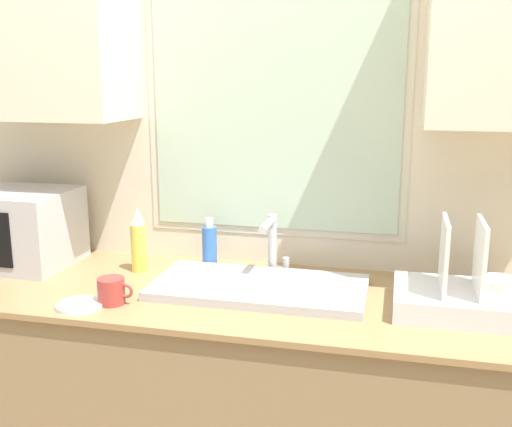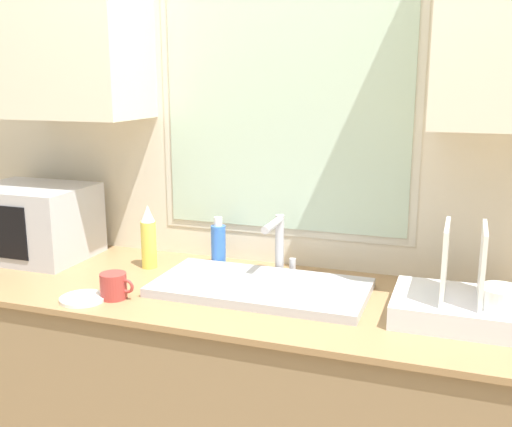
{
  "view_description": "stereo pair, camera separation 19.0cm",
  "coord_description": "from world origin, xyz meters",
  "px_view_note": "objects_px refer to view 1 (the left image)",
  "views": [
    {
      "loc": [
        0.45,
        -1.5,
        1.6
      ],
      "look_at": [
        0.02,
        0.3,
        1.17
      ],
      "focal_mm": 42.0,
      "sensor_mm": 36.0,
      "label": 1
    },
    {
      "loc": [
        0.63,
        -1.45,
        1.6
      ],
      "look_at": [
        0.02,
        0.3,
        1.17
      ],
      "focal_mm": 42.0,
      "sensor_mm": 36.0,
      "label": 2
    }
  ],
  "objects_px": {
    "faucet": "(272,240)",
    "microwave": "(13,227)",
    "dish_rack": "(462,295)",
    "mug_near_sink": "(112,291)",
    "spray_bottle": "(139,241)",
    "soap_bottle": "(210,246)"
  },
  "relations": [
    {
      "from": "faucet",
      "to": "microwave",
      "type": "bearing_deg",
      "value": -174.45
    },
    {
      "from": "dish_rack",
      "to": "mug_near_sink",
      "type": "height_order",
      "value": "dish_rack"
    },
    {
      "from": "dish_rack",
      "to": "spray_bottle",
      "type": "relative_size",
      "value": 1.61
    },
    {
      "from": "mug_near_sink",
      "to": "faucet",
      "type": "bearing_deg",
      "value": 42.52
    },
    {
      "from": "dish_rack",
      "to": "microwave",
      "type": "bearing_deg",
      "value": 175.74
    },
    {
      "from": "soap_bottle",
      "to": "mug_near_sink",
      "type": "height_order",
      "value": "soap_bottle"
    },
    {
      "from": "mug_near_sink",
      "to": "dish_rack",
      "type": "bearing_deg",
      "value": 9.57
    },
    {
      "from": "faucet",
      "to": "spray_bottle",
      "type": "bearing_deg",
      "value": -171.41
    },
    {
      "from": "spray_bottle",
      "to": "soap_bottle",
      "type": "bearing_deg",
      "value": 22.51
    },
    {
      "from": "dish_rack",
      "to": "soap_bottle",
      "type": "bearing_deg",
      "value": 164.56
    },
    {
      "from": "spray_bottle",
      "to": "mug_near_sink",
      "type": "height_order",
      "value": "spray_bottle"
    },
    {
      "from": "soap_bottle",
      "to": "faucet",
      "type": "bearing_deg",
      "value": -6.12
    },
    {
      "from": "soap_bottle",
      "to": "mug_near_sink",
      "type": "distance_m",
      "value": 0.47
    },
    {
      "from": "spray_bottle",
      "to": "mug_near_sink",
      "type": "xyz_separation_m",
      "value": [
        0.05,
        -0.32,
        -0.07
      ]
    },
    {
      "from": "dish_rack",
      "to": "mug_near_sink",
      "type": "distance_m",
      "value": 1.09
    },
    {
      "from": "microwave",
      "to": "dish_rack",
      "type": "distance_m",
      "value": 1.64
    },
    {
      "from": "dish_rack",
      "to": "soap_bottle",
      "type": "height_order",
      "value": "dish_rack"
    },
    {
      "from": "faucet",
      "to": "spray_bottle",
      "type": "height_order",
      "value": "spray_bottle"
    },
    {
      "from": "dish_rack",
      "to": "faucet",
      "type": "bearing_deg",
      "value": 161.14
    },
    {
      "from": "dish_rack",
      "to": "soap_bottle",
      "type": "relative_size",
      "value": 2.01
    },
    {
      "from": "faucet",
      "to": "mug_near_sink",
      "type": "xyz_separation_m",
      "value": [
        -0.43,
        -0.4,
        -0.09
      ]
    },
    {
      "from": "microwave",
      "to": "mug_near_sink",
      "type": "relative_size",
      "value": 3.78
    }
  ]
}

